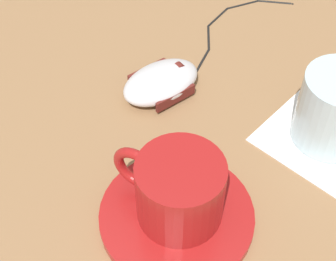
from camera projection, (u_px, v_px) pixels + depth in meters
ground_plane at (209, 174)px, 0.55m from camera, size 3.00×3.00×0.00m
saucer at (177, 216)px, 0.50m from camera, size 0.15×0.15×0.01m
coffee_cup at (178, 189)px, 0.48m from camera, size 0.11×0.08×0.07m
computer_mouse at (161, 82)px, 0.62m from camera, size 0.11×0.12×0.03m
mouse_cable at (231, 23)px, 0.72m from camera, size 0.10×0.19×0.00m
napkin_under_glass at (325, 137)px, 0.58m from camera, size 0.17×0.17×0.00m
drinking_glass at (336, 109)px, 0.55m from camera, size 0.08×0.08×0.08m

